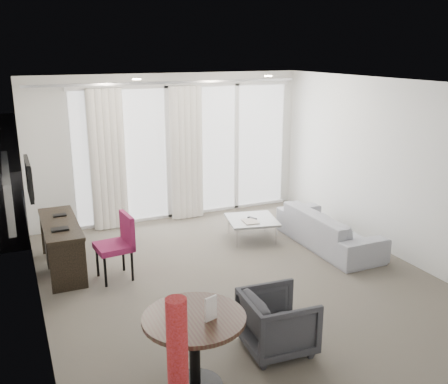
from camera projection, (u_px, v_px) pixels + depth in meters
name	position (u px, v px, depth m)	size (l,w,h in m)	color
floor	(242.00, 282.00, 6.65)	(5.00, 6.00, 0.00)	#554F44
ceiling	(244.00, 84.00, 5.93)	(5.00, 6.00, 0.00)	white
wall_left	(33.00, 214.00, 5.32)	(0.00, 6.00, 2.60)	silver
wall_right	(397.00, 170.00, 7.26)	(0.00, 6.00, 2.60)	silver
wall_front	(422.00, 290.00, 3.66)	(5.00, 0.00, 2.60)	silver
window_panel	(186.00, 152.00, 9.06)	(4.00, 0.02, 2.38)	white
window_frame	(187.00, 152.00, 9.05)	(4.10, 0.06, 2.44)	white
curtain_left	(108.00, 160.00, 8.36)	(0.60, 0.20, 2.38)	white
curtain_right	(187.00, 154.00, 8.90)	(0.60, 0.20, 2.38)	white
curtain_track	(171.00, 82.00, 8.45)	(4.80, 0.04, 0.04)	#B2B2B7
downlight_a	(137.00, 79.00, 6.99)	(0.12, 0.12, 0.02)	#FFE0B2
downlight_b	(268.00, 76.00, 7.81)	(0.12, 0.12, 0.02)	#FFE0B2
desk	(62.00, 246.00, 6.95)	(0.47, 1.50, 0.70)	black
tv	(29.00, 178.00, 6.60)	(0.05, 0.80, 0.50)	black
desk_chair	(114.00, 248.00, 6.66)	(0.49, 0.46, 0.89)	maroon
round_table	(195.00, 353.00, 4.49)	(0.92, 0.92, 0.74)	#352217
menu_card	(211.00, 322.00, 4.33)	(0.12, 0.02, 0.22)	white
red_lamp	(178.00, 376.00, 3.74)	(0.26, 0.26, 1.28)	#A42123
tub_armchair	(278.00, 322.00, 5.10)	(0.67, 0.69, 0.63)	#2F2F33
coffee_table	(252.00, 229.00, 8.14)	(0.77, 0.77, 0.35)	gray
remote	(252.00, 218.00, 8.09)	(0.06, 0.18, 0.02)	black
magazine	(250.00, 221.00, 7.94)	(0.22, 0.28, 0.02)	gray
sofa	(329.00, 229.00, 7.82)	(1.97, 0.77, 0.57)	#92939C
terrace_slab	(164.00, 196.00, 10.74)	(5.60, 3.00, 0.12)	#4D4D50
rattan_chair_a	(179.00, 169.00, 11.12)	(0.58, 0.58, 0.85)	brown
rattan_chair_b	(215.00, 164.00, 11.73)	(0.52, 0.52, 0.75)	brown
rattan_table	(194.00, 180.00, 10.94)	(0.45, 0.45, 0.45)	brown
balustrade	(145.00, 158.00, 11.86)	(5.50, 0.06, 1.05)	#B2B2B7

